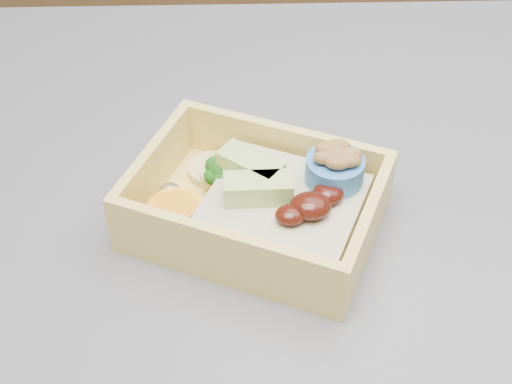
{
  "coord_description": "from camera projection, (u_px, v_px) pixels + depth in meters",
  "views": [
    {
      "loc": [
        0.01,
        -0.33,
        1.27
      ],
      "look_at": [
        0.02,
        0.01,
        0.95
      ],
      "focal_mm": 50.0,
      "sensor_mm": 36.0,
      "label": 1
    }
  ],
  "objects": [
    {
      "name": "bento_box",
      "position": [
        264.0,
        204.0,
        0.48
      ],
      "size": [
        0.19,
        0.17,
        0.06
      ],
      "rotation": [
        0.0,
        0.0,
        -0.41
      ],
      "color": "#EACB60",
      "rests_on": "island"
    }
  ]
}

